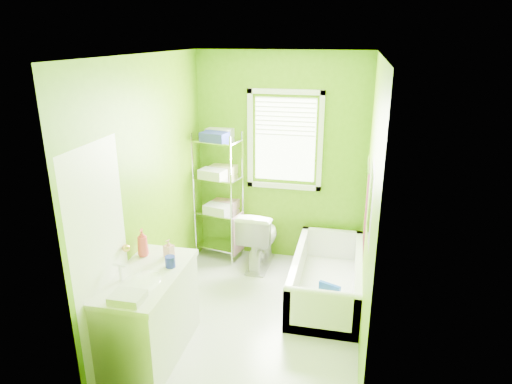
% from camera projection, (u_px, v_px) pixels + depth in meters
% --- Properties ---
extents(ground, '(2.90, 2.90, 0.00)m').
position_uv_depth(ground, '(255.00, 317.00, 4.71)').
color(ground, silver).
rests_on(ground, ground).
extents(room_envelope, '(2.14, 2.94, 2.62)m').
position_uv_depth(room_envelope, '(255.00, 174.00, 4.20)').
color(room_envelope, '#558C06').
rests_on(room_envelope, ground).
extents(window, '(0.92, 0.05, 1.22)m').
position_uv_depth(window, '(285.00, 135.00, 5.49)').
color(window, white).
rests_on(window, ground).
extents(door, '(0.09, 0.80, 2.00)m').
position_uv_depth(door, '(102.00, 265.00, 3.68)').
color(door, white).
rests_on(door, ground).
extents(right_wall_decor, '(0.04, 1.48, 1.17)m').
position_uv_depth(right_wall_decor, '(368.00, 206.00, 4.05)').
color(right_wall_decor, '#460819').
rests_on(right_wall_decor, ground).
extents(bathtub, '(0.73, 1.57, 0.51)m').
position_uv_depth(bathtub, '(326.00, 284.00, 5.02)').
color(bathtub, white).
rests_on(bathtub, ground).
extents(toilet, '(0.45, 0.76, 0.77)m').
position_uv_depth(toilet, '(259.00, 237.00, 5.65)').
color(toilet, white).
rests_on(toilet, ground).
extents(vanity, '(0.56, 1.09, 1.09)m').
position_uv_depth(vanity, '(149.00, 313.00, 4.02)').
color(vanity, silver).
rests_on(vanity, ground).
extents(wire_shelf_unit, '(0.61, 0.50, 1.67)m').
position_uv_depth(wire_shelf_unit, '(220.00, 182.00, 5.69)').
color(wire_shelf_unit, silver).
rests_on(wire_shelf_unit, ground).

